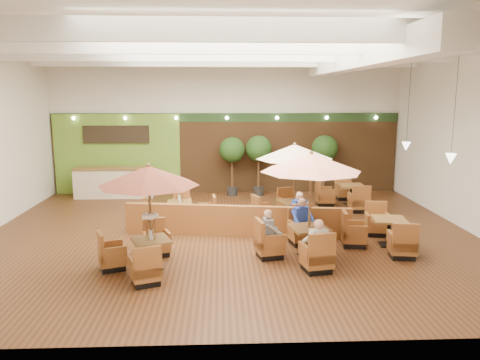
{
  "coord_description": "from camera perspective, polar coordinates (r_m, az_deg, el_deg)",
  "views": [
    {
      "loc": [
        -0.28,
        -12.96,
        3.99
      ],
      "look_at": [
        0.3,
        0.5,
        1.5
      ],
      "focal_mm": 35.0,
      "sensor_mm": 36.0,
      "label": 1
    }
  ],
  "objects": [
    {
      "name": "room",
      "position": [
        14.19,
        -0.34,
        9.01
      ],
      "size": [
        14.04,
        14.0,
        5.52
      ],
      "color": "#381E0F",
      "rests_on": "ground"
    },
    {
      "name": "service_counter",
      "position": [
        18.84,
        -15.06,
        -0.31
      ],
      "size": [
        3.0,
        0.75,
        1.18
      ],
      "color": "beige",
      "rests_on": "ground"
    },
    {
      "name": "booth_divider",
      "position": [
        13.29,
        -0.45,
        -5.0
      ],
      "size": [
        6.38,
        1.13,
        0.89
      ],
      "primitive_type": "cube",
      "rotation": [
        0.0,
        0.0,
        -0.15
      ],
      "color": "brown",
      "rests_on": "ground"
    },
    {
      "name": "table_0",
      "position": [
        10.73,
        -11.28,
        -1.69
      ],
      "size": [
        2.42,
        2.56,
        2.47
      ],
      "rotation": [
        0.0,
        0.0,
        0.37
      ],
      "color": "brown",
      "rests_on": "ground"
    },
    {
      "name": "table_1",
      "position": [
        11.39,
        8.27,
        -0.17
      ],
      "size": [
        2.57,
        2.68,
        2.65
      ],
      "rotation": [
        0.0,
        0.0,
        0.19
      ],
      "color": "brown",
      "rests_on": "ground"
    },
    {
      "name": "table_2",
      "position": [
        14.31,
        6.38,
        1.75
      ],
      "size": [
        2.48,
        2.62,
        2.55
      ],
      "rotation": [
        0.0,
        0.0,
        0.31
      ],
      "color": "brown",
      "rests_on": "ground"
    },
    {
      "name": "table_3",
      "position": [
        14.8,
        -7.36,
        -3.62
      ],
      "size": [
        2.28,
        2.28,
        1.45
      ],
      "rotation": [
        0.0,
        0.0,
        0.07
      ],
      "color": "brown",
      "rests_on": "ground"
    },
    {
      "name": "table_4",
      "position": [
        13.03,
        16.53,
        -6.2
      ],
      "size": [
        1.76,
        2.57,
        0.94
      ],
      "rotation": [
        0.0,
        0.0,
        -0.14
      ],
      "color": "brown",
      "rests_on": "ground"
    },
    {
      "name": "table_5",
      "position": [
        17.34,
        12.51,
        -1.88
      ],
      "size": [
        1.71,
        2.55,
        0.96
      ],
      "rotation": [
        0.0,
        0.0,
        -0.01
      ],
      "color": "brown",
      "rests_on": "ground"
    },
    {
      "name": "topiary_0",
      "position": [
        18.41,
        -0.97,
        3.41
      ],
      "size": [
        1.0,
        1.0,
        2.32
      ],
      "color": "black",
      "rests_on": "ground"
    },
    {
      "name": "topiary_1",
      "position": [
        18.46,
        2.28,
        3.56
      ],
      "size": [
        1.02,
        1.02,
        2.38
      ],
      "color": "black",
      "rests_on": "ground"
    },
    {
      "name": "topiary_2",
      "position": [
        18.86,
        10.27,
        3.55
      ],
      "size": [
        1.03,
        1.03,
        2.38
      ],
      "color": "black",
      "rests_on": "ground"
    },
    {
      "name": "diner_0",
      "position": [
        10.76,
        9.4,
        -7.19
      ],
      "size": [
        0.42,
        0.37,
        0.78
      ],
      "rotation": [
        0.0,
        0.0,
        0.25
      ],
      "color": "silver",
      "rests_on": "ground"
    },
    {
      "name": "diner_1",
      "position": [
        12.59,
        7.61,
        -4.51
      ],
      "size": [
        0.42,
        0.37,
        0.8
      ],
      "rotation": [
        0.0,
        0.0,
        3.36
      ],
      "color": "#2640A8",
      "rests_on": "ground"
    },
    {
      "name": "diner_2",
      "position": [
        11.53,
        3.67,
        -5.91
      ],
      "size": [
        0.32,
        0.39,
        0.76
      ],
      "rotation": [
        0.0,
        0.0,
        4.82
      ],
      "color": "slate",
      "rests_on": "ground"
    },
    {
      "name": "diner_3",
      "position": [
        13.63,
        7.13,
        -3.38
      ],
      "size": [
        0.42,
        0.38,
        0.77
      ],
      "rotation": [
        0.0,
        0.0,
        0.32
      ],
      "color": "#2640A8",
      "rests_on": "ground"
    },
    {
      "name": "diner_4",
      "position": [
        13.63,
        7.13,
        -3.45
      ],
      "size": [
        0.39,
        0.36,
        0.72
      ],
      "rotation": [
        0.0,
        0.0,
        0.32
      ],
      "color": "silver",
      "rests_on": "ground"
    }
  ]
}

